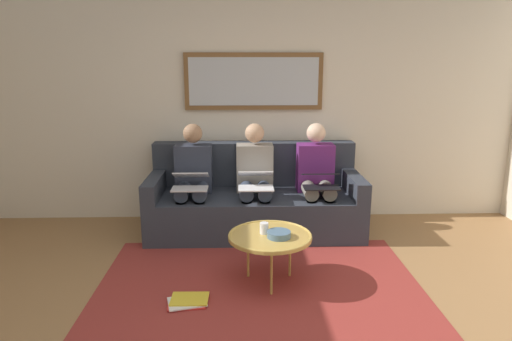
{
  "coord_description": "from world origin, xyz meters",
  "views": [
    {
      "loc": [
        0.13,
        2.48,
        1.77
      ],
      "look_at": [
        0.0,
        -1.7,
        0.75
      ],
      "focal_mm": 31.65,
      "sensor_mm": 36.0,
      "label": 1
    }
  ],
  "objects_px": {
    "couch": "(255,201)",
    "person_left": "(316,175)",
    "person_right": "(193,176)",
    "laptop_white": "(256,180)",
    "coffee_table": "(270,236)",
    "cup": "(264,228)",
    "bowl": "(279,234)",
    "person_middle": "(255,176)",
    "laptop_black": "(320,180)",
    "magazine_stack": "(188,301)",
    "framed_mirror": "(254,81)",
    "laptop_silver": "(190,181)"
  },
  "relations": [
    {
      "from": "cup",
      "to": "person_middle",
      "type": "relative_size",
      "value": 0.08
    },
    {
      "from": "bowl",
      "to": "person_right",
      "type": "xyz_separation_m",
      "value": [
        0.79,
        -1.2,
        0.17
      ]
    },
    {
      "from": "framed_mirror",
      "to": "laptop_black",
      "type": "bearing_deg",
      "value": 132.18
    },
    {
      "from": "laptop_black",
      "to": "laptop_white",
      "type": "xyz_separation_m",
      "value": [
        0.64,
        -0.02,
        0.0
      ]
    },
    {
      "from": "laptop_black",
      "to": "person_middle",
      "type": "distance_m",
      "value": 0.69
    },
    {
      "from": "coffee_table",
      "to": "person_right",
      "type": "distance_m",
      "value": 1.38
    },
    {
      "from": "framed_mirror",
      "to": "laptop_black",
      "type": "height_order",
      "value": "framed_mirror"
    },
    {
      "from": "couch",
      "to": "laptop_silver",
      "type": "height_order",
      "value": "couch"
    },
    {
      "from": "cup",
      "to": "person_left",
      "type": "xyz_separation_m",
      "value": [
        -0.6,
        -1.11,
        0.15
      ]
    },
    {
      "from": "person_right",
      "to": "coffee_table",
      "type": "bearing_deg",
      "value": 122.33
    },
    {
      "from": "couch",
      "to": "person_right",
      "type": "xyz_separation_m",
      "value": [
        0.64,
        0.07,
        0.3
      ]
    },
    {
      "from": "magazine_stack",
      "to": "bowl",
      "type": "bearing_deg",
      "value": -158.82
    },
    {
      "from": "couch",
      "to": "person_left",
      "type": "bearing_deg",
      "value": 173.87
    },
    {
      "from": "cup",
      "to": "bowl",
      "type": "height_order",
      "value": "cup"
    },
    {
      "from": "couch",
      "to": "bowl",
      "type": "bearing_deg",
      "value": 96.93
    },
    {
      "from": "couch",
      "to": "cup",
      "type": "distance_m",
      "value": 1.19
    },
    {
      "from": "framed_mirror",
      "to": "person_middle",
      "type": "bearing_deg",
      "value": 90.0
    },
    {
      "from": "couch",
      "to": "laptop_white",
      "type": "xyz_separation_m",
      "value": [
        0.0,
        0.3,
        0.32
      ]
    },
    {
      "from": "bowl",
      "to": "laptop_black",
      "type": "xyz_separation_m",
      "value": [
        -0.49,
        -0.95,
        0.19
      ]
    },
    {
      "from": "framed_mirror",
      "to": "laptop_black",
      "type": "xyz_separation_m",
      "value": [
        -0.64,
        0.71,
        -0.93
      ]
    },
    {
      "from": "magazine_stack",
      "to": "person_middle",
      "type": "bearing_deg",
      "value": -110.37
    },
    {
      "from": "laptop_silver",
      "to": "person_left",
      "type": "bearing_deg",
      "value": -169.45
    },
    {
      "from": "coffee_table",
      "to": "laptop_silver",
      "type": "distance_m",
      "value": 1.19
    },
    {
      "from": "couch",
      "to": "coffee_table",
      "type": "xyz_separation_m",
      "value": [
        -0.09,
        1.22,
        0.09
      ]
    },
    {
      "from": "laptop_black",
      "to": "person_middle",
      "type": "xyz_separation_m",
      "value": [
        0.64,
        -0.25,
        -0.02
      ]
    },
    {
      "from": "coffee_table",
      "to": "laptop_white",
      "type": "distance_m",
      "value": 0.95
    },
    {
      "from": "person_middle",
      "to": "magazine_stack",
      "type": "xyz_separation_m",
      "value": [
        0.55,
        1.47,
        -0.59
      ]
    },
    {
      "from": "laptop_black",
      "to": "laptop_white",
      "type": "height_order",
      "value": "laptop_white"
    },
    {
      "from": "person_left",
      "to": "person_middle",
      "type": "height_order",
      "value": "same"
    },
    {
      "from": "person_middle",
      "to": "person_right",
      "type": "distance_m",
      "value": 0.64
    },
    {
      "from": "framed_mirror",
      "to": "person_left",
      "type": "xyz_separation_m",
      "value": [
        -0.64,
        0.46,
        -0.94
      ]
    },
    {
      "from": "coffee_table",
      "to": "person_left",
      "type": "height_order",
      "value": "person_left"
    },
    {
      "from": "cup",
      "to": "person_left",
      "type": "bearing_deg",
      "value": -118.33
    },
    {
      "from": "laptop_white",
      "to": "magazine_stack",
      "type": "xyz_separation_m",
      "value": [
        0.55,
        1.24,
        -0.61
      ]
    },
    {
      "from": "cup",
      "to": "magazine_stack",
      "type": "distance_m",
      "value": 0.81
    },
    {
      "from": "couch",
      "to": "person_left",
      "type": "xyz_separation_m",
      "value": [
        -0.64,
        0.07,
        0.3
      ]
    },
    {
      "from": "framed_mirror",
      "to": "magazine_stack",
      "type": "xyz_separation_m",
      "value": [
        0.55,
        1.93,
        -1.53
      ]
    },
    {
      "from": "cup",
      "to": "magazine_stack",
      "type": "relative_size",
      "value": 0.28
    },
    {
      "from": "coffee_table",
      "to": "person_middle",
      "type": "bearing_deg",
      "value": -85.66
    },
    {
      "from": "bowl",
      "to": "cup",
      "type": "bearing_deg",
      "value": -38.11
    },
    {
      "from": "coffee_table",
      "to": "person_left",
      "type": "bearing_deg",
      "value": -115.7
    },
    {
      "from": "laptop_white",
      "to": "person_right",
      "type": "relative_size",
      "value": 0.32
    },
    {
      "from": "framed_mirror",
      "to": "bowl",
      "type": "relative_size",
      "value": 7.99
    },
    {
      "from": "person_right",
      "to": "laptop_white",
      "type": "bearing_deg",
      "value": 159.97
    },
    {
      "from": "couch",
      "to": "person_middle",
      "type": "xyz_separation_m",
      "value": [
        0.0,
        0.07,
        0.3
      ]
    },
    {
      "from": "person_middle",
      "to": "laptop_black",
      "type": "bearing_deg",
      "value": 158.71
    },
    {
      "from": "magazine_stack",
      "to": "person_left",
      "type": "bearing_deg",
      "value": -128.91
    },
    {
      "from": "person_middle",
      "to": "person_right",
      "type": "height_order",
      "value": "same"
    },
    {
      "from": "laptop_silver",
      "to": "person_right",
      "type": "bearing_deg",
      "value": -90.0
    },
    {
      "from": "cup",
      "to": "bowl",
      "type": "relative_size",
      "value": 0.48
    }
  ]
}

